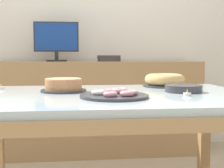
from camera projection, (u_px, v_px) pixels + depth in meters
The scene contains 11 objects.
wall_back at pixel (95, 24), 3.30m from camera, with size 8.00×0.10×2.60m, color silver.
dining_table at pixel (112, 109), 1.71m from camera, with size 1.58×1.05×0.76m.
sideboard at pixel (97, 108), 3.08m from camera, with size 2.02×0.44×0.91m.
computer_monitor at pixel (56, 42), 2.98m from camera, with size 0.42×0.20×0.38m.
book_stack at pixel (109, 58), 3.05m from camera, with size 0.24×0.19×0.06m.
cake_chocolate_round at pixel (63, 85), 1.79m from camera, with size 0.26×0.26×0.08m.
cake_golden_bundt at pixel (165, 80), 2.09m from camera, with size 0.29×0.29×0.08m.
pastry_platter at pixel (115, 95), 1.54m from camera, with size 0.34×0.34×0.04m.
plate_stack at pixel (183, 89), 1.77m from camera, with size 0.21×0.21×0.04m.
tealight_centre at pixel (1, 88), 1.92m from camera, with size 0.04×0.04×0.04m.
tealight_left_edge at pixel (187, 94), 1.60m from camera, with size 0.04×0.04×0.04m.
Camera 1 is at (-0.18, -1.68, 0.97)m, focal length 50.00 mm.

